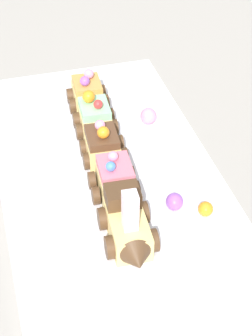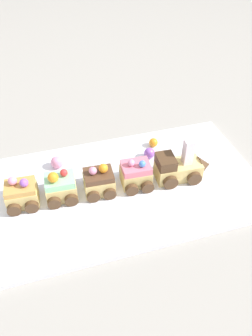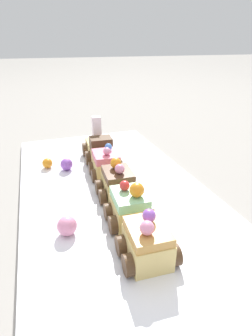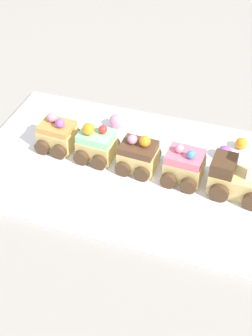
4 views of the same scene
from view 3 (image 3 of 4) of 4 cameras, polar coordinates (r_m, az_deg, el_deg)
The scene contains 10 objects.
ground_plane at distance 0.52m, azimuth -2.80°, elevation -5.38°, with size 10.00×10.00×0.00m, color gray.
display_board at distance 0.51m, azimuth -2.81°, elevation -4.81°, with size 0.65×0.34×0.01m, color white.
cake_train_locomotive at distance 0.64m, azimuth -6.06°, elevation 4.53°, with size 0.13×0.08×0.10m.
cake_car_strawberry at distance 0.54m, azimuth -4.09°, elevation 0.63°, with size 0.07×0.07×0.07m.
cake_car_chocolate at distance 0.47m, azimuth -2.01°, elevation -3.42°, with size 0.07×0.07×0.07m.
cake_car_mint at distance 0.40m, azimuth 0.82°, elevation -8.70°, with size 0.07×0.07×0.07m.
cake_car_caramel at distance 0.35m, azimuth 4.65°, elevation -16.04°, with size 0.07×0.07×0.07m.
gumball_purple at distance 0.59m, azimuth -12.83°, elevation 0.78°, with size 0.03×0.03×0.03m, color #9956C6.
gumball_orange at distance 0.61m, azimuth -16.74°, elevation 1.01°, with size 0.02×0.02×0.02m, color orange.
gumball_pink at distance 0.40m, azimuth -12.72°, elevation -12.16°, with size 0.03×0.03×0.03m, color pink.
Camera 3 is at (-0.43, 0.12, 0.27)m, focal length 28.00 mm.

